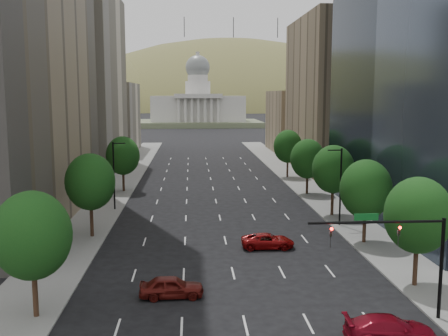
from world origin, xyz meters
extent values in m
cube|color=slate|center=(-15.50, 60.00, 0.07)|extent=(6.00, 200.00, 0.15)
cube|color=slate|center=(15.50, 60.00, 0.07)|extent=(6.00, 200.00, 0.15)
cube|color=beige|center=(-25.00, 103.00, 17.50)|extent=(14.00, 30.00, 35.00)
cube|color=beige|center=(-25.00, 136.00, 9.00)|extent=(14.00, 26.00, 18.00)
cube|color=#8C7759|center=(25.00, 100.00, 15.00)|extent=(14.00, 30.00, 30.00)
cube|color=#8C7759|center=(25.00, 133.00, 8.00)|extent=(14.00, 26.00, 16.00)
cylinder|color=#382316|center=(14.00, 36.00, 2.00)|extent=(0.36, 0.36, 4.00)
ellipsoid|color=#103C13|center=(14.00, 36.00, 5.76)|extent=(5.20, 5.20, 5.98)
cylinder|color=#382316|center=(14.00, 48.00, 1.95)|extent=(0.36, 0.36, 3.90)
ellipsoid|color=#103C13|center=(14.00, 48.00, 5.62)|extent=(5.20, 5.20, 5.98)
cylinder|color=#382316|center=(14.00, 60.00, 2.05)|extent=(0.36, 0.36, 4.10)
ellipsoid|color=#103C13|center=(14.00, 60.00, 5.90)|extent=(5.20, 5.20, 5.98)
cylinder|color=#382316|center=(14.00, 74.00, 1.90)|extent=(0.36, 0.36, 3.80)
ellipsoid|color=#103C13|center=(14.00, 74.00, 5.47)|extent=(5.20, 5.20, 5.98)
cylinder|color=#382316|center=(14.00, 90.00, 2.00)|extent=(0.36, 0.36, 4.00)
ellipsoid|color=#103C13|center=(14.00, 90.00, 5.76)|extent=(5.20, 5.20, 5.98)
cylinder|color=#382316|center=(-14.00, 32.00, 2.00)|extent=(0.36, 0.36, 4.00)
ellipsoid|color=#103C13|center=(-14.00, 32.00, 5.76)|extent=(5.20, 5.20, 5.98)
cylinder|color=#382316|center=(-14.00, 52.00, 2.08)|extent=(0.36, 0.36, 4.15)
ellipsoid|color=#103C13|center=(-14.00, 52.00, 5.98)|extent=(5.20, 5.20, 5.98)
cylinder|color=#382316|center=(-14.00, 78.00, 1.98)|extent=(0.36, 0.36, 3.95)
ellipsoid|color=#103C13|center=(-14.00, 78.00, 5.69)|extent=(5.20, 5.20, 5.98)
cylinder|color=black|center=(13.50, 55.00, 4.50)|extent=(0.20, 0.20, 9.00)
cylinder|color=black|center=(12.70, 55.00, 8.80)|extent=(1.60, 0.14, 0.14)
cylinder|color=black|center=(-13.50, 65.00, 4.50)|extent=(0.20, 0.20, 9.00)
cylinder|color=black|center=(-12.70, 65.00, 8.80)|extent=(1.60, 0.14, 0.14)
cylinder|color=black|center=(13.00, 30.00, 3.50)|extent=(0.24, 0.24, 7.00)
cylinder|color=black|center=(8.50, 30.00, 6.80)|extent=(9.00, 0.18, 0.18)
imported|color=black|center=(10.00, 30.00, 6.25)|extent=(0.18, 0.22, 1.10)
imported|color=black|center=(5.50, 30.00, 6.25)|extent=(0.18, 0.22, 1.10)
sphere|color=#FF0C07|center=(10.00, 29.82, 6.45)|extent=(0.20, 0.20, 0.20)
sphere|color=#FF0C07|center=(5.50, 29.82, 6.45)|extent=(0.20, 0.20, 0.20)
cube|color=#0C591E|center=(7.80, 30.00, 7.15)|extent=(1.60, 0.06, 0.45)
cube|color=#596647|center=(0.00, 250.00, 1.25)|extent=(60.00, 40.00, 2.50)
cube|color=silver|center=(0.00, 250.00, 8.50)|extent=(44.00, 26.00, 12.00)
cube|color=silver|center=(0.00, 236.00, 14.50)|extent=(22.00, 4.00, 2.00)
cylinder|color=silver|center=(0.00, 250.00, 18.00)|extent=(12.00, 12.00, 7.00)
cylinder|color=silver|center=(0.00, 250.00, 23.00)|extent=(9.60, 9.60, 3.00)
sphere|color=slate|center=(0.00, 250.00, 28.10)|extent=(11.60, 11.60, 11.60)
cylinder|color=silver|center=(0.00, 250.00, 33.95)|extent=(1.80, 1.80, 2.50)
ellipsoid|color=olive|center=(-140.00, 560.00, -33.25)|extent=(380.00, 342.00, 190.00)
ellipsoid|color=olive|center=(40.00, 600.00, -42.00)|extent=(440.00, 396.00, 240.00)
ellipsoid|color=olive|center=(210.00, 640.00, -35.00)|extent=(360.00, 324.00, 200.00)
cylinder|color=black|center=(-10.00, 590.00, 90.00)|extent=(0.80, 0.80, 22.00)
cylinder|color=black|center=(45.00, 590.00, 90.00)|extent=(0.80, 0.80, 22.00)
cylinder|color=black|center=(95.00, 590.00, 90.00)|extent=(0.80, 0.80, 22.00)
imported|color=maroon|center=(8.56, 27.20, 0.81)|extent=(5.67, 2.54, 1.61)
imported|color=#55120E|center=(-5.00, 35.05, 0.81)|extent=(4.81, 2.04, 1.62)
imported|color=maroon|center=(4.00, 47.02, 0.72)|extent=(5.23, 2.45, 1.45)
camera|label=1|loc=(-3.44, -1.84, 14.96)|focal=41.38mm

